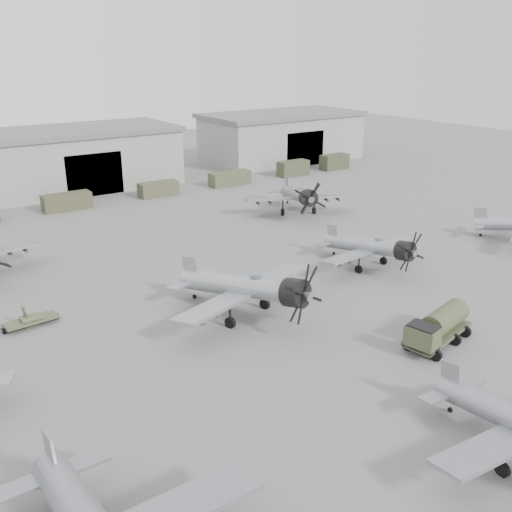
{
  "coord_description": "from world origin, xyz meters",
  "views": [
    {
      "loc": [
        -26.08,
        -22.87,
        19.85
      ],
      "look_at": [
        0.69,
        16.08,
        2.5
      ],
      "focal_mm": 40.0,
      "sensor_mm": 36.0,
      "label": 1
    }
  ],
  "objects": [
    {
      "name": "aircraft_far_1",
      "position": [
        17.56,
        31.12,
        2.47
      ],
      "size": [
        13.33,
        12.07,
        5.44
      ],
      "rotation": [
        0.0,
        0.0,
        -0.41
      ],
      "color": "gray",
      "rests_on": "ground"
    },
    {
      "name": "support_truck_5",
      "position": [
        19.16,
        50.0,
        1.03
      ],
      "size": [
        6.51,
        2.2,
        2.06
      ],
      "primitive_type": "cube",
      "color": "#454A30",
      "rests_on": "ground"
    },
    {
      "name": "hangar_right",
      "position": [
        38.0,
        61.96,
        4.37
      ],
      "size": [
        29.0,
        14.8,
        8.7
      ],
      "color": "gray",
      "rests_on": "ground"
    },
    {
      "name": "support_truck_7",
      "position": [
        40.4,
        50.0,
        1.27
      ],
      "size": [
        5.06,
        2.2,
        2.54
      ],
      "primitive_type": "cube",
      "color": "#3A3E28",
      "rests_on": "ground"
    },
    {
      "name": "fuel_tanker",
      "position": [
        4.91,
        -0.51,
        1.43
      ],
      "size": [
        6.76,
        3.94,
        2.49
      ],
      "rotation": [
        0.0,
        0.0,
        0.22
      ],
      "color": "#41462D",
      "rests_on": "ground"
    },
    {
      "name": "support_truck_6",
      "position": [
        31.39,
        50.0,
        1.2
      ],
      "size": [
        5.3,
        2.2,
        2.41
      ],
      "primitive_type": "cube",
      "color": "#3B412A",
      "rests_on": "ground"
    },
    {
      "name": "aircraft_mid_1",
      "position": [
        -3.83,
        10.38,
        2.56
      ],
      "size": [
        14.1,
        12.69,
        5.64
      ],
      "rotation": [
        0.0,
        0.0,
        0.3
      ],
      "color": "#9EA2A7",
      "rests_on": "ground"
    },
    {
      "name": "hangar_center",
      "position": [
        0.0,
        61.96,
        4.37
      ],
      "size": [
        29.0,
        14.8,
        8.7
      ],
      "color": "gray",
      "rests_on": "ground"
    },
    {
      "name": "ground_crew",
      "position": [
        -18.54,
        18.78,
        0.86
      ],
      "size": [
        0.5,
        0.68,
        1.73
      ],
      "primitive_type": "imported",
      "rotation": [
        0.0,
        0.0,
        1.71
      ],
      "color": "#41482F",
      "rests_on": "ground"
    },
    {
      "name": "aircraft_mid_2",
      "position": [
        11.68,
        12.53,
        2.17
      ],
      "size": [
        11.94,
        10.75,
        4.77
      ],
      "rotation": [
        0.0,
        0.0,
        0.07
      ],
      "color": "#999BA1",
      "rests_on": "ground"
    },
    {
      "name": "support_truck_3",
      "position": [
        -5.72,
        50.0,
        1.07
      ],
      "size": [
        6.13,
        2.2,
        2.14
      ],
      "primitive_type": "cube",
      "color": "#41412A",
      "rests_on": "ground"
    },
    {
      "name": "support_truck_4",
      "position": [
        7.22,
        50.0,
        1.0
      ],
      "size": [
        5.54,
        2.2,
        2.0
      ],
      "primitive_type": "cube",
      "color": "#47482F",
      "rests_on": "ground"
    },
    {
      "name": "ground",
      "position": [
        0.0,
        0.0,
        0.0
      ],
      "size": [
        220.0,
        220.0,
        0.0
      ],
      "primitive_type": "plane",
      "color": "slate",
      "rests_on": "ground"
    }
  ]
}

